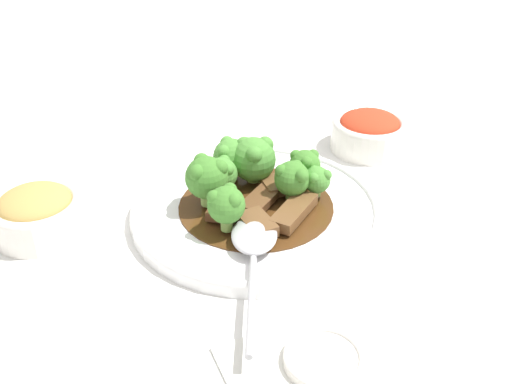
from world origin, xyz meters
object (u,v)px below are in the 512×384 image
broccoli_floret_2 (253,158)px  serving_spoon (254,242)px  broccoli_floret_6 (226,204)px  broccoli_floret_0 (293,180)px  side_bowl_kimchi (369,131)px  broccoli_floret_1 (318,180)px  sauce_dish (324,359)px  broccoli_floret_3 (221,173)px  beef_strip_0 (283,184)px  beef_strip_3 (257,224)px  broccoli_floret_5 (305,165)px  beef_strip_4 (262,199)px  beef_strip_2 (225,209)px  broccoli_floret_7 (207,177)px  main_plate (256,209)px  side_bowl_appetizer (37,212)px  beef_strip_1 (294,211)px  broccoli_floret_4 (231,156)px

broccoli_floret_2 → serving_spoon: (0.03, 0.14, -0.02)m
broccoli_floret_6 → broccoli_floret_0: bearing=-154.7°
broccoli_floret_0 → side_bowl_kimchi: 0.21m
broccoli_floret_1 → serving_spoon: 0.13m
sauce_dish → broccoli_floret_1: bearing=-106.3°
broccoli_floret_3 → broccoli_floret_6: bearing=84.2°
beef_strip_0 → beef_strip_3: 0.09m
broccoli_floret_5 → beef_strip_4: bearing=23.5°
beef_strip_2 → broccoli_floret_7: (0.02, -0.02, 0.03)m
main_plate → beef_strip_3: bearing=78.3°
serving_spoon → side_bowl_appetizer: side_bowl_appetizer is taller
beef_strip_4 → broccoli_floret_5: broccoli_floret_5 is taller
beef_strip_1 → sauce_dish: bearing=81.5°
broccoli_floret_0 → broccoli_floret_7: size_ratio=0.80×
broccoli_floret_7 → side_bowl_kimchi: (-0.25, -0.12, -0.03)m
main_plate → broccoli_floret_1: bearing=177.7°
beef_strip_1 → serving_spoon: size_ratio=0.36×
beef_strip_4 → broccoli_floret_0: (-0.04, 0.00, 0.02)m
broccoli_floret_3 → broccoli_floret_6: (0.01, 0.08, 0.01)m
side_bowl_kimchi → beef_strip_0: bearing=34.7°
beef_strip_0 → beef_strip_3: beef_strip_3 is taller
main_plate → beef_strip_3: (0.01, 0.05, 0.02)m
beef_strip_3 → broccoli_floret_0: 0.08m
beef_strip_2 → broccoli_floret_4: bearing=-106.6°
main_plate → broccoli_floret_0: broccoli_floret_0 is taller
broccoli_floret_3 → serving_spoon: bearing=97.2°
main_plate → broccoli_floret_6: 0.08m
broccoli_floret_6 → side_bowl_kimchi: (-0.24, -0.18, -0.02)m
broccoli_floret_7 → main_plate: bearing=169.5°
beef_strip_3 → serving_spoon: (0.01, 0.03, -0.00)m
beef_strip_1 → broccoli_floret_4: bearing=-63.4°
side_bowl_kimchi → side_bowl_appetizer: (0.45, 0.11, -0.00)m
broccoli_floret_1 → sauce_dish: size_ratio=0.53×
beef_strip_2 → broccoli_floret_0: broccoli_floret_0 is taller
broccoli_floret_2 → broccoli_floret_4: bearing=-28.3°
broccoli_floret_0 → serving_spoon: (0.07, 0.08, -0.02)m
sauce_dish → beef_strip_4: bearing=-90.3°
beef_strip_1 → serving_spoon: bearing=39.0°
beef_strip_2 → beef_strip_4: bearing=-165.1°
broccoli_floret_4 → broccoli_floret_7: size_ratio=0.85×
broccoli_floret_7 → beef_strip_2: bearing=125.6°
main_plate → broccoli_floret_6: size_ratio=5.57×
beef_strip_3 → broccoli_floret_3: broccoli_floret_3 is taller
main_plate → serving_spoon: 0.09m
main_plate → beef_strip_4: (-0.01, -0.00, 0.01)m
side_bowl_appetizer → sauce_dish: (-0.26, 0.26, -0.02)m
beef_strip_3 → beef_strip_4: (-0.02, -0.05, -0.00)m
beef_strip_0 → broccoli_floret_4: size_ratio=1.01×
main_plate → broccoli_floret_3: 0.06m
broccoli_floret_5 → sauce_dish: size_ratio=0.66×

